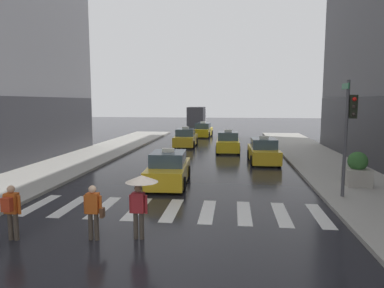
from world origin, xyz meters
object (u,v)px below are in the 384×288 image
taxi_lead (169,170)px  taxi_fifth (203,131)px  traffic_light_pole (349,122)px  pedestrian_with_umbrella (141,189)px  box_truck (197,117)px  pedestrian_with_handbag (93,209)px  planter_near_corner (357,170)px  taxi_third (228,143)px  taxi_fourth (186,138)px  pedestrian_with_backpack (11,208)px  taxi_second (263,152)px

taxi_lead → taxi_fifth: same height
traffic_light_pole → pedestrian_with_umbrella: traffic_light_pole is taller
box_truck → pedestrian_with_handbag: 39.81m
taxi_lead → planter_near_corner: taxi_lead is taller
taxi_third → taxi_fourth: 4.84m
pedestrian_with_backpack → pedestrian_with_umbrella: bearing=8.3°
pedestrian_with_backpack → box_truck: bearing=88.3°
taxi_lead → box_truck: size_ratio=0.61×
taxi_lead → pedestrian_with_backpack: 8.15m
pedestrian_with_backpack → taxi_third: bearing=72.7°
pedestrian_with_umbrella → traffic_light_pole: bearing=34.4°
taxi_third → taxi_second: bearing=-63.5°
taxi_lead → pedestrian_with_umbrella: 6.98m
taxi_fifth → pedestrian_with_umbrella: (0.84, -30.40, 0.79)m
taxi_second → taxi_third: same height
pedestrian_with_handbag → taxi_fifth: bearing=89.0°
pedestrian_with_umbrella → taxi_lead: bearing=94.0°
taxi_second → taxi_third: (-2.47, 4.95, 0.00)m
taxi_lead → taxi_third: bearing=76.9°
traffic_light_pole → taxi_lead: size_ratio=1.04×
box_truck → pedestrian_with_umbrella: box_truck is taller
pedestrian_with_umbrella → pedestrian_with_handbag: pedestrian_with_umbrella is taller
taxi_fourth → taxi_third: bearing=-35.8°
taxi_third → taxi_fourth: bearing=144.2°
taxi_fourth → pedestrian_with_backpack: taxi_fourth is taller
taxi_lead → planter_near_corner: (8.99, 0.18, 0.15)m
taxi_second → taxi_fourth: (-6.39, 7.78, 0.00)m
taxi_second → taxi_fourth: same height
traffic_light_pole → taxi_second: size_ratio=1.05×
taxi_second → pedestrian_with_handbag: size_ratio=2.78×
traffic_light_pole → planter_near_corner: 3.36m
taxi_lead → pedestrian_with_umbrella: bearing=-86.0°
pedestrian_with_handbag → pedestrian_with_backpack: bearing=-172.3°
box_truck → planter_near_corner: 34.29m
taxi_second → taxi_fifth: (-5.57, 16.61, 0.00)m
taxi_lead → box_truck: (-2.03, 32.64, 1.13)m
planter_near_corner → pedestrian_with_handbag: bearing=-143.4°
taxi_lead → pedestrian_with_backpack: (-3.25, -7.47, 0.25)m
box_truck → planter_near_corner: (11.02, -32.46, -0.98)m
taxi_second → pedestrian_with_umbrella: pedestrian_with_umbrella is taller
taxi_fourth → box_truck: box_truck is taller
pedestrian_with_umbrella → pedestrian_with_backpack: size_ratio=1.18×
planter_near_corner → taxi_lead: bearing=-178.9°
traffic_light_pole → pedestrian_with_handbag: 10.44m
taxi_lead → taxi_second: bearing=52.8°
pedestrian_with_backpack → planter_near_corner: size_ratio=1.03×
traffic_light_pole → taxi_fourth: 19.00m
box_truck → taxi_fifth: bearing=-79.6°
taxi_third → planter_near_corner: 13.20m
taxi_fifth → pedestrian_with_backpack: 31.08m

